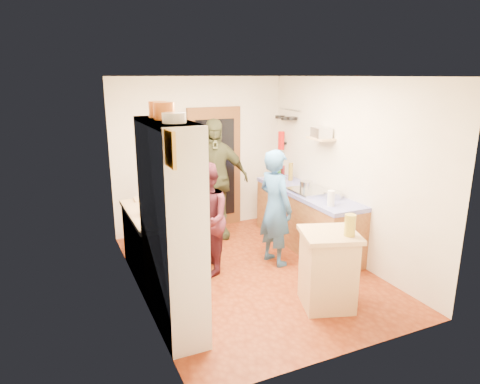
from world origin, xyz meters
TOP-DOWN VIEW (x-y plane):
  - floor at (0.00, 0.00)m, footprint 3.00×4.00m
  - ceiling at (0.00, 0.00)m, footprint 3.00×4.00m
  - wall_back at (0.00, 2.01)m, footprint 3.00×0.02m
  - wall_front at (0.00, -2.01)m, footprint 3.00×0.02m
  - wall_left at (-1.51, 0.00)m, footprint 0.02×4.00m
  - wall_right at (1.51, 0.00)m, footprint 0.02×4.00m
  - door_frame at (0.25, 1.97)m, footprint 0.95×0.06m
  - door_glass at (0.25, 1.94)m, footprint 0.70×0.02m
  - hutch_body at (-1.30, -0.80)m, footprint 0.40×1.20m
  - hutch_top_shelf at (-1.30, -0.80)m, footprint 0.40×1.14m
  - plate_stack at (-1.30, -1.07)m, footprint 0.22×0.22m
  - orange_pot_a at (-1.30, -0.72)m, footprint 0.21×0.21m
  - orange_pot_b at (-1.30, -0.46)m, footprint 0.18×0.18m
  - left_counter_base at (-1.20, 0.45)m, footprint 0.60×1.40m
  - left_counter_top at (-1.20, 0.45)m, footprint 0.64×1.44m
  - toaster at (-1.15, -0.03)m, footprint 0.28×0.22m
  - kettle at (-1.25, 0.32)m, footprint 0.22×0.22m
  - orange_bowl at (-1.12, 0.53)m, footprint 0.19×0.19m
  - chopping_board at (-1.18, 1.05)m, footprint 0.30×0.23m
  - right_counter_base at (1.20, 0.50)m, footprint 0.60×2.20m
  - right_counter_top at (1.20, 0.50)m, footprint 0.62×2.22m
  - hob at (1.20, 0.41)m, footprint 0.55×0.58m
  - pot_on_hob at (1.15, 0.46)m, footprint 0.19×0.19m
  - bottle_a at (1.05, 1.14)m, footprint 0.09×0.09m
  - bottle_b at (1.18, 1.22)m, footprint 0.08×0.08m
  - bottle_c at (1.31, 1.19)m, footprint 0.08×0.08m
  - paper_towel at (1.05, -0.30)m, footprint 0.11×0.11m
  - mixing_bowl at (1.30, -0.01)m, footprint 0.33×0.33m
  - island_base at (0.42, -1.16)m, footprint 0.70×0.70m
  - island_top at (0.42, -1.16)m, footprint 0.78×0.78m
  - cutting_board at (0.39, -1.09)m, footprint 0.42×0.38m
  - oil_jar at (0.55, -1.33)m, footprint 0.15×0.15m
  - pan_rail at (1.46, 1.52)m, footprint 0.02×0.65m
  - pan_hang_a at (1.40, 1.35)m, footprint 0.18×0.18m
  - pan_hang_b at (1.40, 1.55)m, footprint 0.16×0.16m
  - pan_hang_c at (1.40, 1.75)m, footprint 0.17×0.17m
  - wall_shelf at (1.37, 0.45)m, footprint 0.26×0.42m
  - radio at (1.37, 0.45)m, footprint 0.27×0.33m
  - ext_bracket at (1.47, 1.70)m, footprint 0.06×0.10m
  - fire_extinguisher at (1.41, 1.70)m, footprint 0.11×0.11m
  - picture_frame at (-1.48, -1.55)m, footprint 0.03×0.25m
  - person_hob at (0.48, 0.13)m, footprint 0.51×0.67m
  - person_left at (-0.53, 0.27)m, footprint 0.71×0.84m
  - person_back at (0.04, 1.46)m, footprint 1.23×0.70m

SIDE VIEW (x-z plane):
  - floor at x=0.00m, z-range -0.02..0.00m
  - right_counter_base at x=1.20m, z-range 0.00..0.84m
  - left_counter_base at x=-1.20m, z-range 0.00..0.85m
  - island_base at x=0.42m, z-range 0.00..0.86m
  - person_left at x=-0.53m, z-range 0.00..1.53m
  - person_hob at x=0.48m, z-range 0.00..1.65m
  - right_counter_top at x=1.20m, z-range 0.84..0.90m
  - left_counter_top at x=-1.20m, z-range 0.85..0.90m
  - island_top at x=0.42m, z-range 0.86..0.91m
  - cutting_board at x=0.39m, z-range 0.89..0.91m
  - chopping_board at x=-1.18m, z-range 0.90..0.92m
  - hob at x=1.20m, z-range 0.90..0.94m
  - orange_bowl at x=-1.12m, z-range 0.90..0.98m
  - mixing_bowl at x=1.30m, z-range 0.90..1.00m
  - person_back at x=0.04m, z-range 0.00..1.97m
  - toaster at x=-1.15m, z-range 0.90..1.09m
  - kettle at x=-1.25m, z-range 0.90..1.10m
  - pot_on_hob at x=1.15m, z-range 0.94..1.07m
  - paper_towel at x=1.05m, z-range 0.90..1.11m
  - bottle_b at x=1.18m, z-range 0.90..1.16m
  - oil_jar at x=0.55m, z-range 0.91..1.15m
  - door_frame at x=0.25m, z-range 0.00..2.10m
  - door_glass at x=0.25m, z-range 0.20..1.90m
  - bottle_c at x=1.31m, z-range 0.90..1.20m
  - bottle_a at x=1.05m, z-range 0.90..1.22m
  - hutch_body at x=-1.30m, z-range 0.00..2.20m
  - wall_back at x=0.00m, z-range 0.00..2.60m
  - wall_front at x=0.00m, z-range 0.00..2.60m
  - wall_left at x=-1.51m, z-range 0.00..2.60m
  - wall_right at x=1.51m, z-range 0.00..2.60m
  - ext_bracket at x=1.47m, z-range 1.43..1.47m
  - fire_extinguisher at x=1.41m, z-range 1.34..1.66m
  - wall_shelf at x=1.37m, z-range 1.69..1.71m
  - radio at x=1.37m, z-range 1.72..1.86m
  - pan_hang_b at x=1.40m, z-range 1.88..1.92m
  - pan_hang_c at x=1.40m, z-range 1.89..1.93m
  - pan_hang_a at x=1.40m, z-range 1.90..1.94m
  - pan_rail at x=1.46m, z-range 2.04..2.06m
  - picture_frame at x=-1.48m, z-range 1.90..2.20m
  - hutch_top_shelf at x=-1.30m, z-range 2.16..2.20m
  - plate_stack at x=-1.30m, z-range 2.20..2.29m
  - orange_pot_b at x=-1.30m, z-range 2.20..2.36m
  - orange_pot_a at x=-1.30m, z-range 2.20..2.36m
  - ceiling at x=0.00m, z-range 2.60..2.62m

